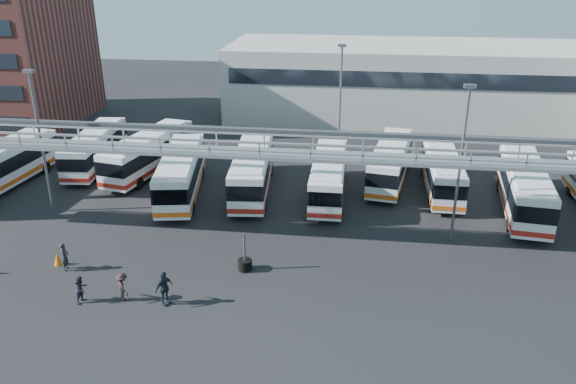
# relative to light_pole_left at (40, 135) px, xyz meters

# --- Properties ---
(ground) EXTENTS (140.00, 140.00, 0.00)m
(ground) POSITION_rel_light_pole_left_xyz_m (16.00, -8.00, -5.73)
(ground) COLOR black
(ground) RESTS_ON ground
(gantry) EXTENTS (51.40, 5.15, 7.10)m
(gantry) POSITION_rel_light_pole_left_xyz_m (16.00, -2.13, -0.22)
(gantry) COLOR #9A9DA2
(gantry) RESTS_ON ground
(warehouse) EXTENTS (42.00, 14.00, 8.00)m
(warehouse) POSITION_rel_light_pole_left_xyz_m (28.00, 30.00, -1.73)
(warehouse) COLOR #9E9E99
(warehouse) RESTS_ON ground
(light_pole_left) EXTENTS (0.70, 0.35, 10.21)m
(light_pole_left) POSITION_rel_light_pole_left_xyz_m (0.00, 0.00, 0.00)
(light_pole_left) COLOR #4C4F54
(light_pole_left) RESTS_ON ground
(light_pole_mid) EXTENTS (0.70, 0.35, 10.21)m
(light_pole_mid) POSITION_rel_light_pole_left_xyz_m (28.00, -1.00, 0.00)
(light_pole_mid) COLOR #4C4F54
(light_pole_mid) RESTS_ON ground
(light_pole_back) EXTENTS (0.70, 0.35, 10.21)m
(light_pole_back) POSITION_rel_light_pole_left_xyz_m (20.00, 14.00, 0.00)
(light_pole_back) COLOR #4C4F54
(light_pole_back) RESTS_ON ground
(bus_0) EXTENTS (3.59, 11.50, 3.44)m
(bus_0) POSITION_rel_light_pole_left_xyz_m (-5.97, 3.63, -3.83)
(bus_0) COLOR silver
(bus_0) RESTS_ON ground
(bus_1) EXTENTS (3.43, 10.67, 3.18)m
(bus_1) POSITION_rel_light_pole_left_xyz_m (-0.79, 9.12, -3.97)
(bus_1) COLOR silver
(bus_1) RESTS_ON ground
(bus_2) EXTENTS (4.74, 11.31, 3.35)m
(bus_2) POSITION_rel_light_pole_left_xyz_m (4.27, 8.42, -3.87)
(bus_2) COLOR silver
(bus_2) RESTS_ON ground
(bus_3) EXTENTS (4.42, 11.39, 3.38)m
(bus_3) POSITION_rel_light_pole_left_xyz_m (8.43, 4.09, -3.86)
(bus_3) COLOR silver
(bus_3) RESTS_ON ground
(bus_4) EXTENTS (3.58, 11.35, 3.39)m
(bus_4) POSITION_rel_light_pole_left_xyz_m (13.74, 5.37, -3.85)
(bus_4) COLOR silver
(bus_4) RESTS_ON ground
(bus_5) EXTENTS (2.43, 10.36, 3.14)m
(bus_5) POSITION_rel_light_pole_left_xyz_m (19.65, 5.10, -3.99)
(bus_5) COLOR silver
(bus_5) RESTS_ON ground
(bus_6) EXTENTS (4.19, 10.84, 3.21)m
(bus_6) POSITION_rel_light_pole_left_xyz_m (24.43, 8.85, -3.95)
(bus_6) COLOR silver
(bus_6) RESTS_ON ground
(bus_7) EXTENTS (2.48, 10.25, 3.11)m
(bus_7) POSITION_rel_light_pole_left_xyz_m (28.30, 7.36, -4.01)
(bus_7) COLOR silver
(bus_7) RESTS_ON ground
(bus_8) EXTENTS (3.92, 11.50, 3.43)m
(bus_8) POSITION_rel_light_pole_left_xyz_m (33.61, 4.29, -3.83)
(bus_8) COLOR silver
(bus_8) RESTS_ON ground
(pedestrian_a) EXTENTS (0.54, 0.71, 1.76)m
(pedestrian_a) POSITION_rel_light_pole_left_xyz_m (4.99, -7.68, -4.85)
(pedestrian_a) COLOR #212129
(pedestrian_a) RESTS_ON ground
(pedestrian_b) EXTENTS (0.79, 0.90, 1.57)m
(pedestrian_b) POSITION_rel_light_pole_left_xyz_m (7.49, -10.71, -4.94)
(pedestrian_b) COLOR #292331
(pedestrian_b) RESTS_ON ground
(pedestrian_c) EXTENTS (1.17, 1.20, 1.64)m
(pedestrian_c) POSITION_rel_light_pole_left_xyz_m (9.61, -10.29, -4.91)
(pedestrian_c) COLOR black
(pedestrian_c) RESTS_ON ground
(pedestrian_d) EXTENTS (0.98, 1.25, 1.98)m
(pedestrian_d) POSITION_rel_light_pole_left_xyz_m (11.94, -10.37, -4.74)
(pedestrian_d) COLOR #18222C
(pedestrian_d) RESTS_ON ground
(cone_left) EXTENTS (0.56, 0.56, 0.78)m
(cone_left) POSITION_rel_light_pole_left_xyz_m (4.22, -7.21, -5.34)
(cone_left) COLOR orange
(cone_left) RESTS_ON ground
(tire_stack) EXTENTS (0.84, 0.84, 2.41)m
(tire_stack) POSITION_rel_light_pole_left_xyz_m (15.45, -6.35, -5.32)
(tire_stack) COLOR black
(tire_stack) RESTS_ON ground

